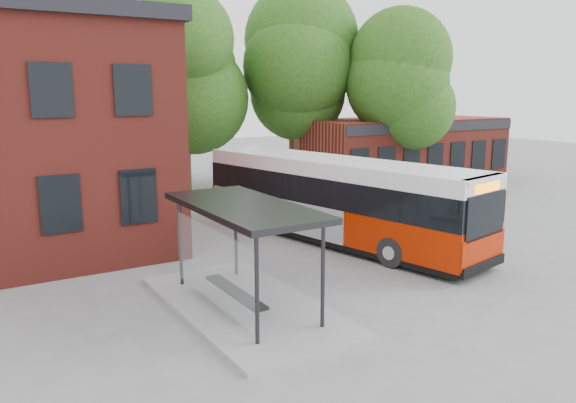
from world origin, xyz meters
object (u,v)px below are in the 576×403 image
bus_shelter (245,256)px  bicycle_4 (380,190)px  city_bus (335,200)px  bicycle_5 (379,183)px  bicycle_0 (349,192)px  bicycle_1 (352,194)px  bicycle_2 (352,188)px  bicycle_6 (388,186)px  bicycle_7 (407,186)px  bicycle_3 (359,185)px

bus_shelter → bicycle_4: (13.53, 10.18, -1.00)m
city_bus → bicycle_5: 11.35m
bus_shelter → bicycle_0: size_ratio=4.37×
bicycle_1 → bicycle_2: bicycle_2 is taller
city_bus → bicycle_6: (8.49, 6.43, -1.13)m
bicycle_4 → bicycle_1: bearing=97.2°
bicycle_0 → bicycle_7: (4.05, -0.18, 0.02)m
city_bus → bicycle_5: (8.59, 7.35, -1.05)m
bicycle_0 → bicycle_5: bicycle_5 is taller
bicycle_5 → bus_shelter: bearing=124.2°
bus_shelter → bicycle_7: size_ratio=4.77×
bicycle_3 → bicycle_4: (0.20, -1.55, -0.08)m
bicycle_5 → bicycle_0: bearing=104.0°
bicycle_5 → bicycle_6: 0.92m
bicycle_3 → city_bus: bearing=114.1°
bus_shelter → bicycle_2: bus_shelter is taller
bicycle_4 → bicycle_7: 2.38m
bicycle_2 → bicycle_6: bearing=-116.6°
bicycle_1 → bicycle_5: (3.32, 1.72, 0.11)m
bus_shelter → bicycle_3: bus_shelter is taller
bicycle_3 → bicycle_2: bearing=89.1°
city_bus → bicycle_3: bearing=34.3°
bicycle_1 → bicycle_7: 4.46m
bus_shelter → city_bus: city_bus is taller
city_bus → bicycle_7: bearing=21.1°
bicycle_1 → bicycle_6: 3.32m
bicycle_0 → bicycle_6: bicycle_6 is taller
bicycle_5 → bicycle_6: size_ratio=1.02×
city_bus → bicycle_7: 11.56m
bicycle_2 → bicycle_3: bearing=-78.9°
bicycle_0 → bicycle_6: (2.85, 0.07, 0.05)m
city_bus → bicycle_5: size_ratio=6.84×
bicycle_6 → bus_shelter: bearing=145.8°
bicycle_3 → bus_shelter: bearing=109.7°
bicycle_2 → bicycle_5: (2.17, 0.28, 0.10)m
bicycle_2 → bicycle_3: 0.77m
city_bus → bicycle_3: size_ratio=7.18×
city_bus → bicycle_1: size_ratio=8.53×
bicycle_1 → bicycle_3: bearing=-27.3°
bicycle_3 → bicycle_6: size_ratio=0.97×
bus_shelter → bicycle_0: bearing=42.3°
bicycle_3 → bicycle_7: bearing=-135.8°
bicycle_4 → bicycle_5: 2.00m
bus_shelter → bicycle_0: bus_shelter is taller
bus_shelter → bicycle_0: (11.83, 10.77, -1.03)m
bicycle_1 → bicycle_2: size_ratio=0.86×
bicycle_3 → bicycle_5: bicycle_5 is taller
bicycle_1 → bicycle_7: (4.42, 0.56, -0.00)m
bicycle_4 → bicycle_3: bearing=10.2°
bicycle_2 → bicycle_1: bearing=131.4°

